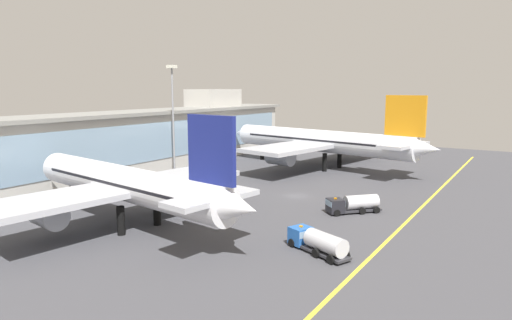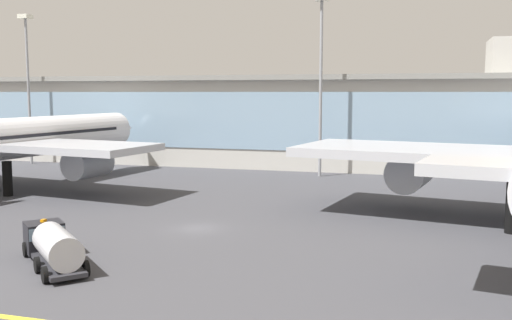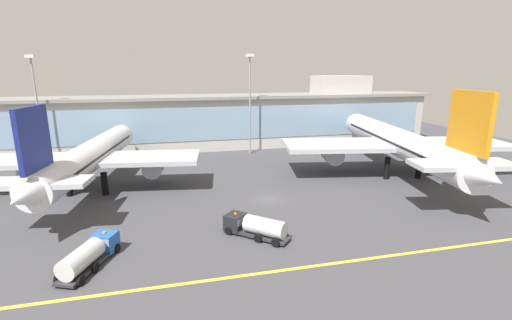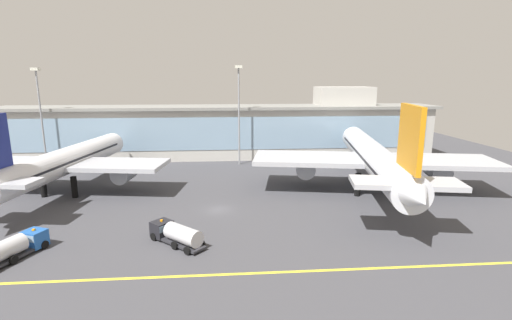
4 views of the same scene
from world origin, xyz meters
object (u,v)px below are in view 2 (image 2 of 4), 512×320
object	(u,v)px
fuel_tanker_truck	(53,244)
apron_light_mast_centre	(28,68)
airliner_near_left	(7,140)
apron_light_mast_west	(321,61)

from	to	relation	value
fuel_tanker_truck	apron_light_mast_centre	bearing A→B (deg)	-8.52
fuel_tanker_truck	apron_light_mast_centre	world-z (taller)	apron_light_mast_centre
airliner_near_left	apron_light_mast_west	world-z (taller)	apron_light_mast_west
fuel_tanker_truck	apron_light_mast_west	size ratio (longest dim) A/B	0.32
fuel_tanker_truck	apron_light_mast_west	xyz separation A→B (m)	(10.52, 48.27, 14.98)
apron_light_mast_centre	airliner_near_left	bearing A→B (deg)	-58.26
airliner_near_left	apron_light_mast_centre	size ratio (longest dim) A/B	2.03
apron_light_mast_centre	fuel_tanker_truck	bearing A→B (deg)	-51.70
fuel_tanker_truck	apron_light_mast_west	world-z (taller)	apron_light_mast_west
airliner_near_left	fuel_tanker_truck	xyz separation A→B (m)	(24.38, -25.68, -4.73)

